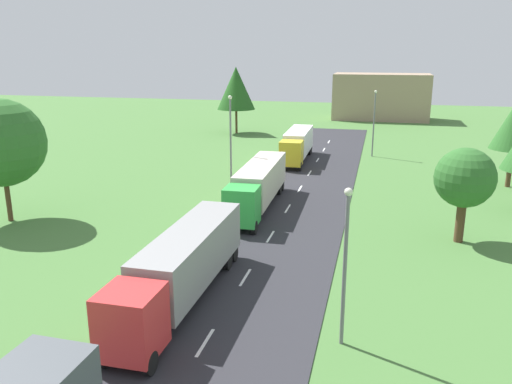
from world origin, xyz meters
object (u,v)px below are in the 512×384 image
Objects in this scene: lamppost_second at (345,259)px; lamppost_third at (231,139)px; truck_fourth at (297,144)px; tree_pine at (236,88)px; tree_oak at (465,178)px; tree_maple at (1,143)px; truck_second at (182,265)px; lamppost_fourth at (374,120)px; truck_third at (258,184)px; distant_building at (381,97)px.

lamppost_third is (-12.30, 24.15, 0.82)m from lamppost_second.
truck_fourth is 23.62m from tree_pine.
tree_maple reaches higher than tree_oak.
tree_oak is at bearing 5.83° from tree_maple.
truck_second is at bearing -80.23° from lamppost_third.
lamppost_third reaches higher than tree_oak.
lamppost_second is at bearing -69.86° from tree_pine.
truck_fourth is 16.00m from lamppost_third.
tree_pine reaches higher than lamppost_fourth.
lamppost_fourth is (12.60, 20.21, -0.40)m from lamppost_third.
truck_second is 1.85× the size of lamppost_second.
tree_maple is at bearing 156.45° from lamppost_second.
tree_oak reaches higher than truck_fourth.
lamppost_fourth reaches higher than truck_third.
lamppost_second is at bearing -23.55° from tree_maple.
distant_building reaches higher than lamppost_second.
tree_pine is at bearing 83.55° from tree_maple.
truck_third is 2.07× the size of tree_oak.
lamppost_second reaches higher than truck_second.
lamppost_fourth is at bearing 58.06° from lamppost_third.
tree_oak is at bearing 65.32° from lamppost_second.
tree_pine reaches higher than distant_building.
lamppost_fourth is at bearing 78.24° from truck_second.
truck_fourth is 28.89m from tree_oak.
tree_oak is (6.94, 15.09, 0.40)m from lamppost_second.
truck_third is 1.86× the size of lamppost_second.
truck_third is 26.52m from lamppost_fourth.
truck_third is 1.15× the size of truck_fourth.
lamppost_fourth is at bearing 70.42° from truck_third.
lamppost_second is 0.90× the size of lamppost_fourth.
truck_fourth is at bearing -150.54° from lamppost_fourth.
lamppost_third is 0.86× the size of tree_pine.
distant_building is at bearing 89.41° from lamppost_second.
tree_pine reaches higher than tree_maple.
tree_oak is (15.44, 13.00, 2.43)m from truck_second.
truck_second is at bearing -77.07° from tree_pine.
tree_maple is (-18.24, 9.56, 4.07)m from truck_second.
lamppost_second is 1.11× the size of tree_oak.
lamppost_third is 23.82m from lamppost_fourth.
truck_second is 1.43× the size of tree_maple.
truck_third is 20.22m from tree_maple.
truck_second is 1.14× the size of truck_fourth.
distant_building reaches higher than truck_third.
lamppost_fourth is at bearing -90.83° from distant_building.
tree_maple is 47.14m from tree_pine.
truck_second is at bearing -139.90° from tree_oak.
tree_maple is at bearing 152.35° from truck_second.
truck_fourth is at bearing 102.12° from lamppost_second.
distant_building is (27.58, 70.04, -1.89)m from tree_maple.
truck_second is 1.52× the size of lamppost_third.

